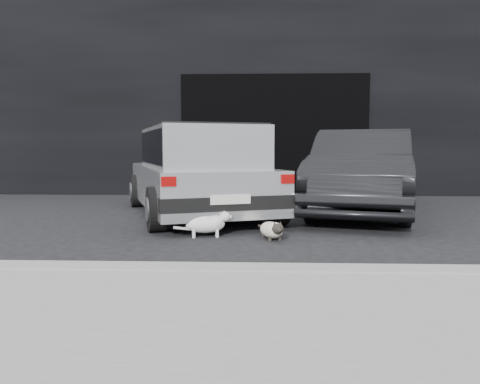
{
  "coord_description": "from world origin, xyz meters",
  "views": [
    {
      "loc": [
        0.67,
        -6.15,
        1.03
      ],
      "look_at": [
        0.45,
        -0.68,
        0.52
      ],
      "focal_mm": 35.0,
      "sensor_mm": 36.0,
      "label": 1
    }
  ],
  "objects_px": {
    "cat_siamese": "(273,230)",
    "cat_white": "(208,224)",
    "second_car": "(362,171)",
    "silver_hatchback": "(198,167)"
  },
  "relations": [
    {
      "from": "cat_siamese",
      "to": "cat_white",
      "type": "height_order",
      "value": "cat_white"
    },
    {
      "from": "cat_siamese",
      "to": "cat_white",
      "type": "xyz_separation_m",
      "value": [
        -0.75,
        0.12,
        0.05
      ]
    },
    {
      "from": "second_car",
      "to": "cat_siamese",
      "type": "height_order",
      "value": "second_car"
    },
    {
      "from": "second_car",
      "to": "cat_white",
      "type": "bearing_deg",
      "value": -121.88
    },
    {
      "from": "second_car",
      "to": "cat_siamese",
      "type": "xyz_separation_m",
      "value": [
        -1.48,
        -2.2,
        -0.56
      ]
    },
    {
      "from": "cat_white",
      "to": "cat_siamese",
      "type": "bearing_deg",
      "value": 71.44
    },
    {
      "from": "second_car",
      "to": "silver_hatchback",
      "type": "bearing_deg",
      "value": -156.94
    },
    {
      "from": "second_car",
      "to": "cat_white",
      "type": "distance_m",
      "value": 3.08
    },
    {
      "from": "second_car",
      "to": "cat_white",
      "type": "relative_size",
      "value": 6.0
    },
    {
      "from": "silver_hatchback",
      "to": "cat_white",
      "type": "relative_size",
      "value": 6.0
    }
  ]
}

